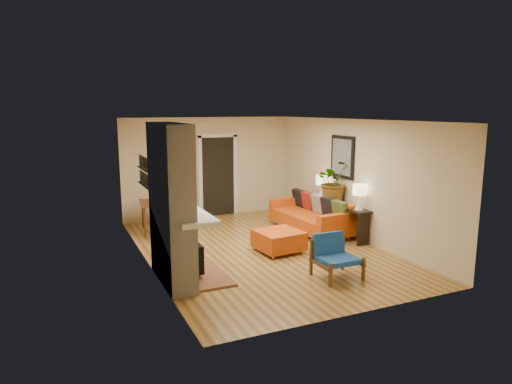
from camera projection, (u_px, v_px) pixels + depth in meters
room_shell at (238, 171)px, 11.67m from camera, size 6.50×6.50×6.50m
fireplace at (174, 208)px, 7.35m from camera, size 1.09×1.68×2.60m
sofa at (313, 215)px, 10.57m from camera, size 1.07×2.24×0.86m
ottoman at (279, 240)px, 9.09m from camera, size 0.91×0.91×0.42m
blue_chair at (334, 254)px, 7.73m from camera, size 0.69×0.68×0.72m
dining_table at (158, 208)px, 10.52m from camera, size 0.81×1.63×0.86m
console_table at (340, 210)px, 10.20m from camera, size 0.34×1.85×0.72m
lamp_near at (360, 194)px, 9.50m from camera, size 0.30×0.30×0.54m
lamp_far at (322, 184)px, 10.80m from camera, size 0.30×0.30×0.54m
houseplant at (335, 181)px, 10.30m from camera, size 0.95×0.85×0.96m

